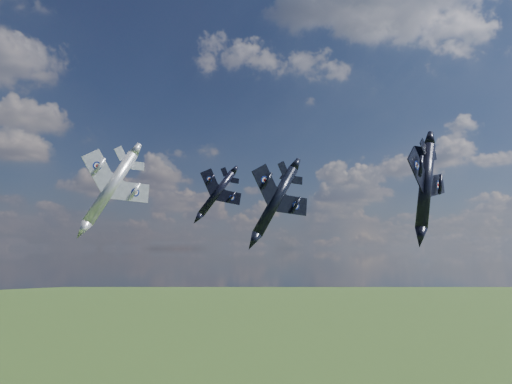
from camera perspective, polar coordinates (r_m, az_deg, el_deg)
jet_lead_navy at (r=65.16m, az=2.25°, el=-1.02°), size 11.73×15.42×8.11m
jet_right_navy at (r=69.04m, az=18.80°, el=0.72°), size 15.09×18.38×6.68m
jet_high_navy at (r=91.34m, az=-4.52°, el=-0.16°), size 12.79×15.61×8.07m
jet_left_silver at (r=62.92m, az=-16.26°, el=0.50°), size 10.79×14.50×7.69m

